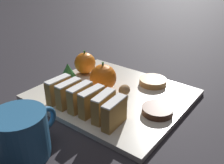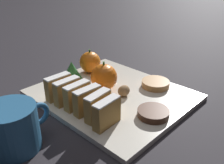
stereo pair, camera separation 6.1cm
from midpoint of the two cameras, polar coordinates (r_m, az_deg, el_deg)
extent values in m
plane|color=#28262B|center=(0.63, 2.78, -3.51)|extent=(6.00, 6.00, 0.00)
cube|color=silver|center=(0.62, 2.79, -3.03)|extent=(0.31, 0.36, 0.01)
cube|color=#B28442|center=(0.49, 2.35, -7.37)|extent=(0.06, 0.02, 0.05)
cube|color=white|center=(0.48, 2.41, -4.48)|extent=(0.06, 0.02, 0.00)
cube|color=#B28442|center=(0.51, 0.12, -5.72)|extent=(0.07, 0.03, 0.05)
cube|color=white|center=(0.50, 0.12, -2.92)|extent=(0.06, 0.03, 0.00)
cube|color=#B28442|center=(0.53, -2.40, -4.46)|extent=(0.06, 0.02, 0.05)
cube|color=white|center=(0.52, -2.46, -1.72)|extent=(0.06, 0.02, 0.00)
cube|color=#B28442|center=(0.55, -4.83, -3.33)|extent=(0.06, 0.02, 0.05)
cube|color=white|center=(0.54, -4.95, -0.66)|extent=(0.06, 0.02, 0.00)
cube|color=#B28442|center=(0.57, -7.22, -2.33)|extent=(0.06, 0.02, 0.05)
cube|color=white|center=(0.56, -7.39, 0.26)|extent=(0.06, 0.02, 0.00)
cube|color=#B28442|center=(0.59, -9.28, -1.33)|extent=(0.06, 0.02, 0.05)
cube|color=white|center=(0.58, -9.49, 1.19)|extent=(0.06, 0.02, 0.00)
sphere|color=orange|center=(0.72, -2.65, 4.51)|extent=(0.06, 0.06, 0.06)
cylinder|color=#38702D|center=(0.71, -2.70, 7.01)|extent=(0.01, 0.01, 0.01)
sphere|color=orange|center=(0.62, 0.77, 0.95)|extent=(0.07, 0.07, 0.07)
cylinder|color=#38702D|center=(0.60, 0.79, 4.08)|extent=(0.01, 0.00, 0.01)
ellipsoid|color=#8E6B47|center=(0.60, 5.59, -2.07)|extent=(0.03, 0.03, 0.03)
cylinder|color=#472819|center=(0.54, 12.62, -7.02)|extent=(0.07, 0.07, 0.01)
cylinder|color=#B27F47|center=(0.66, 12.50, -0.41)|extent=(0.07, 0.07, 0.02)
cone|color=#2D7538|center=(0.68, -6.66, 2.55)|extent=(0.05, 0.05, 0.05)
cylinder|color=#2D6693|center=(0.47, -18.33, -10.25)|extent=(0.09, 0.09, 0.09)
torus|color=#2D6693|center=(0.49, -12.99, -7.37)|extent=(0.05, 0.01, 0.05)
camera|label=1|loc=(0.03, -87.14, 1.43)|focal=40.00mm
camera|label=2|loc=(0.03, 92.86, -1.43)|focal=40.00mm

